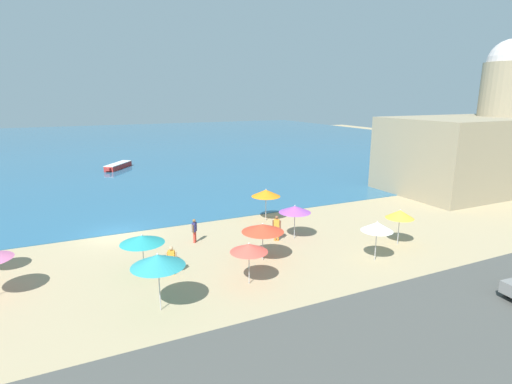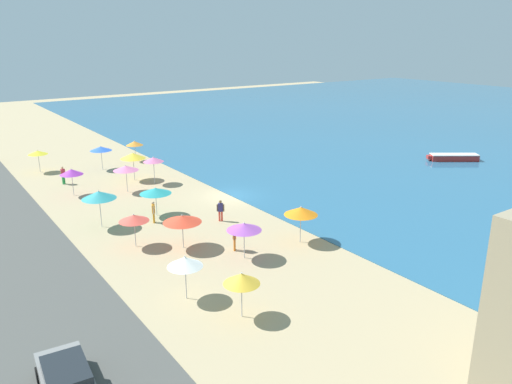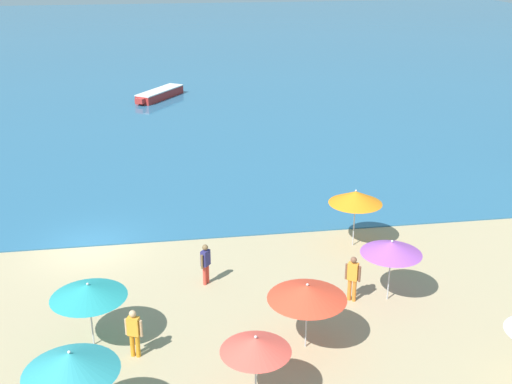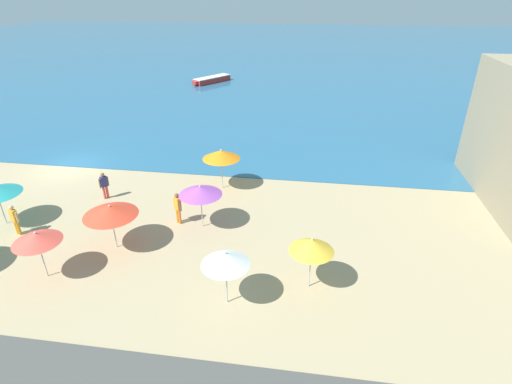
% 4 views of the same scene
% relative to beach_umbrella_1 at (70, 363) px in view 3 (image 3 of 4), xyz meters
% --- Properties ---
extents(ground_plane, '(160.00, 160.00, 0.00)m').
position_rel_beach_umbrella_1_xyz_m(ground_plane, '(-0.66, 11.39, -2.40)').
color(ground_plane, tan).
extents(sea, '(150.00, 110.00, 0.05)m').
position_rel_beach_umbrella_1_xyz_m(sea, '(-0.66, 66.39, -2.37)').
color(sea, '#2A6186').
rests_on(sea, ground_plane).
extents(beach_umbrella_1, '(2.40, 2.40, 2.74)m').
position_rel_beach_umbrella_1_xyz_m(beach_umbrella_1, '(0.00, 0.00, 0.00)').
color(beach_umbrella_1, '#B2B2B7').
rests_on(beach_umbrella_1, ground_plane).
extents(beach_umbrella_2, '(1.94, 1.94, 2.24)m').
position_rel_beach_umbrella_1_xyz_m(beach_umbrella_2, '(4.68, 0.66, -0.44)').
color(beach_umbrella_2, '#B2B2B7').
rests_on(beach_umbrella_2, ground_plane).
extents(beach_umbrella_7, '(2.15, 2.15, 2.34)m').
position_rel_beach_umbrella_1_xyz_m(beach_umbrella_7, '(10.19, 5.43, -0.35)').
color(beach_umbrella_7, '#B2B2B7').
rests_on(beach_umbrella_7, ground_plane).
extents(beach_umbrella_9, '(2.21, 2.21, 2.51)m').
position_rel_beach_umbrella_1_xyz_m(beach_umbrella_9, '(10.25, 9.84, -0.22)').
color(beach_umbrella_9, '#B2B2B7').
rests_on(beach_umbrella_9, ground_plane).
extents(beach_umbrella_11, '(2.38, 2.38, 2.23)m').
position_rel_beach_umbrella_1_xyz_m(beach_umbrella_11, '(0.03, 4.23, -0.45)').
color(beach_umbrella_11, '#B2B2B7').
rests_on(beach_umbrella_11, ground_plane).
extents(beach_umbrella_13, '(2.47, 2.47, 2.27)m').
position_rel_beach_umbrella_1_xyz_m(beach_umbrella_13, '(6.65, 3.08, -0.42)').
color(beach_umbrella_13, '#B2B2B7').
rests_on(beach_umbrella_13, ground_plane).
extents(bather_0, '(0.39, 0.47, 1.61)m').
position_rel_beach_umbrella_1_xyz_m(bather_0, '(3.88, 7.57, -1.50)').
color(bather_0, '#DB4134').
rests_on(bather_0, ground_plane).
extents(bather_1, '(0.49, 0.38, 1.73)m').
position_rel_beach_umbrella_1_xyz_m(bather_1, '(8.90, 5.56, -1.42)').
color(bather_1, orange).
rests_on(bather_1, ground_plane).
extents(bather_3, '(0.54, 0.34, 1.63)m').
position_rel_beach_umbrella_1_xyz_m(bather_3, '(1.36, 3.41, -1.49)').
color(bather_3, orange).
rests_on(bather_3, ground_plane).
extents(skiff_nearshore, '(3.98, 5.08, 0.71)m').
position_rel_beach_umbrella_1_xyz_m(skiff_nearshore, '(2.65, 37.93, -1.99)').
color(skiff_nearshore, '#B02D29').
rests_on(skiff_nearshore, sea).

